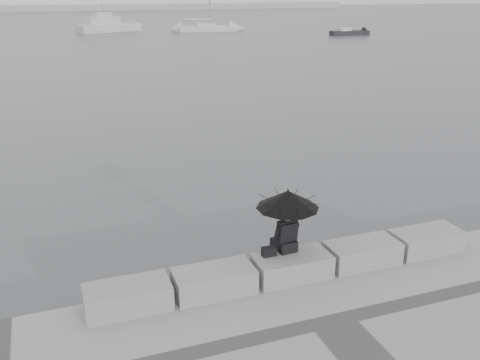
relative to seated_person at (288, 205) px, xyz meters
name	(u,v)px	position (x,y,z in m)	size (l,w,h in m)	color
ground	(282,287)	(0.02, 0.20, -2.03)	(360.00, 360.00, 0.00)	#4C4F52
stone_block_far_left	(128,297)	(-3.38, -0.25, -1.28)	(1.60, 0.80, 0.50)	slate
stone_block_left	(214,281)	(-1.68, -0.25, -1.28)	(1.60, 0.80, 0.50)	slate
stone_block_centre	(292,266)	(0.02, -0.25, -1.28)	(1.60, 0.80, 0.50)	slate
stone_block_right	(362,253)	(1.72, -0.25, -1.28)	(1.60, 0.80, 0.50)	slate
stone_block_far_right	(426,241)	(3.42, -0.25, -1.28)	(1.60, 0.80, 0.50)	slate
seated_person	(288,205)	(0.00, 0.00, 0.00)	(1.31, 1.31, 1.39)	black
bag	(269,251)	(-0.43, -0.08, -0.94)	(0.29, 0.17, 0.19)	black
distant_landmass	(18,8)	(-8.12, 154.71, -1.13)	(180.00, 8.00, 2.80)	#A6A9AB
sailboat_right	(207,28)	(19.80, 70.52, -1.51)	(8.57, 3.82, 12.90)	white
motor_cruiser	(109,26)	(6.01, 74.94, -1.14)	(9.78, 5.83, 4.50)	white
small_motorboat	(349,33)	(36.49, 57.42, -1.71)	(5.54, 1.91, 1.10)	black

